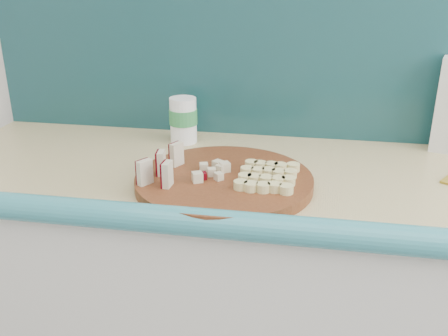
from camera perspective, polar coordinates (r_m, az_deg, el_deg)
kitchen_counter at (r=1.50m, az=13.61°, el=-17.15°), size 2.20×0.63×0.91m
backsplash at (r=1.48m, az=15.60°, el=12.44°), size 2.20×0.02×0.50m
cutting_board at (r=1.16m, az=0.00°, el=-1.50°), size 0.43×0.43×0.03m
apple_wedges at (r=1.15m, az=-7.08°, el=0.28°), size 0.07×0.16×0.06m
apple_chunks at (r=1.16m, az=-1.26°, el=-0.34°), size 0.05×0.06×0.02m
banana_slices at (r=1.14m, az=4.99°, el=-0.91°), size 0.13×0.16×0.02m
canister at (r=1.44m, az=-4.68°, el=5.58°), size 0.08×0.08×0.13m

